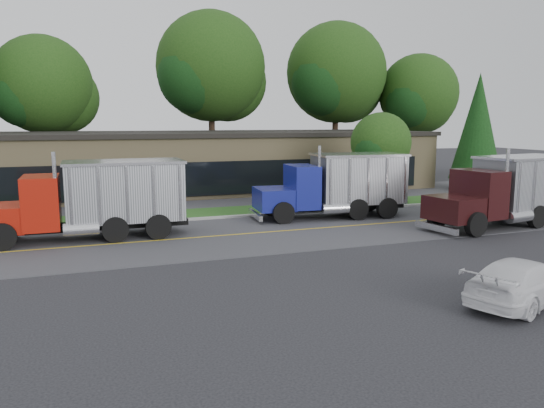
{
  "coord_description": "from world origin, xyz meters",
  "views": [
    {
      "loc": [
        -7.7,
        -13.54,
        5.08
      ],
      "look_at": [
        -0.45,
        6.12,
        1.8
      ],
      "focal_mm": 35.0,
      "sensor_mm": 36.0,
      "label": 1
    }
  ],
  "objects_px": {
    "dump_truck_maroon": "(509,189)",
    "rally_car": "(523,281)",
    "dump_truck_red": "(97,197)",
    "dump_truck_blue": "(339,184)"
  },
  "relations": [
    {
      "from": "dump_truck_blue",
      "to": "rally_car",
      "type": "distance_m",
      "value": 14.11
    },
    {
      "from": "dump_truck_red",
      "to": "dump_truck_maroon",
      "type": "xyz_separation_m",
      "value": [
        19.04,
        -3.91,
        -0.0
      ]
    },
    {
      "from": "dump_truck_maroon",
      "to": "rally_car",
      "type": "xyz_separation_m",
      "value": [
        -8.18,
        -9.04,
        -1.17
      ]
    },
    {
      "from": "dump_truck_red",
      "to": "dump_truck_blue",
      "type": "height_order",
      "value": "same"
    },
    {
      "from": "dump_truck_red",
      "to": "dump_truck_blue",
      "type": "bearing_deg",
      "value": -174.57
    },
    {
      "from": "dump_truck_red",
      "to": "dump_truck_blue",
      "type": "relative_size",
      "value": 1.06
    },
    {
      "from": "dump_truck_blue",
      "to": "dump_truck_maroon",
      "type": "xyz_separation_m",
      "value": [
        6.76,
        -4.95,
        0.0
      ]
    },
    {
      "from": "dump_truck_maroon",
      "to": "dump_truck_red",
      "type": "bearing_deg",
      "value": -19.03
    },
    {
      "from": "dump_truck_red",
      "to": "rally_car",
      "type": "bearing_deg",
      "value": 130.58
    },
    {
      "from": "dump_truck_maroon",
      "to": "rally_car",
      "type": "height_order",
      "value": "dump_truck_maroon"
    }
  ]
}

